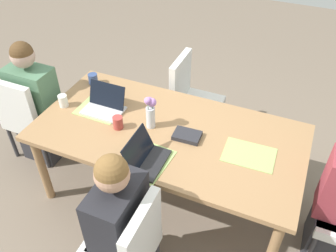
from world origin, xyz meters
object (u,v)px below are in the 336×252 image
laptop_head_left_left_near (104,106)px  laptop_near_left_far (145,158)px  chair_far_right_near (191,97)px  coffee_mug_near_right (118,123)px  chair_head_left_left_near (28,114)px  dining_table (168,138)px  coffee_mug_near_left (63,101)px  person_near_left_far (121,232)px  person_head_left_left_near (38,109)px  flower_vase (150,110)px  chair_near_left_far (127,247)px  coffee_mug_centre_left (93,79)px  book_red_cover (187,136)px

laptop_head_left_left_near → laptop_near_left_far: size_ratio=1.00×
chair_far_right_near → coffee_mug_near_right: chair_far_right_near is taller
chair_head_left_left_near → laptop_near_left_far: laptop_near_left_far is taller
dining_table → coffee_mug_near_left: (-0.92, -0.05, 0.12)m
chair_head_left_left_near → person_near_left_far: person_near_left_far is taller
dining_table → laptop_near_left_far: 0.38m
person_head_left_left_near → laptop_near_left_far: 1.38m
laptop_near_left_far → coffee_mug_near_right: 0.43m
laptop_head_left_left_near → person_head_left_left_near: bearing=-179.7°
dining_table → chair_head_left_left_near: 1.38m
coffee_mug_near_left → flower_vase: bearing=3.4°
coffee_mug_near_left → laptop_near_left_far: bearing=-19.3°
chair_near_left_far → coffee_mug_centre_left: (-0.96, 1.20, 0.29)m
person_near_left_far → chair_far_right_near: person_near_left_far is taller
chair_near_left_far → laptop_near_left_far: laptop_near_left_far is taller
laptop_near_left_far → coffee_mug_near_right: bearing=144.7°
laptop_head_left_left_near → flower_vase: bearing=-5.2°
coffee_mug_near_right → book_red_cover: size_ratio=0.50×
person_head_left_left_near → coffee_mug_near_left: (0.40, -0.08, 0.26)m
person_head_left_left_near → coffee_mug_near_right: bearing=-8.9°
chair_far_right_near → coffee_mug_near_left: 1.21m
chair_head_left_left_near → chair_near_left_far: 1.68m
person_near_left_far → laptop_head_left_left_near: person_near_left_far is taller
chair_far_right_near → flower_vase: size_ratio=3.18×
laptop_head_left_left_near → coffee_mug_near_right: size_ratio=3.17×
chair_head_left_left_near → coffee_mug_near_right: (1.01, -0.07, 0.29)m
person_near_left_far → book_red_cover: 0.84m
chair_near_left_far → book_red_cover: (0.07, 0.85, 0.25)m
coffee_mug_near_right → coffee_mug_centre_left: size_ratio=1.05×
chair_head_left_left_near → coffee_mug_near_left: size_ratio=8.84×
chair_head_left_left_near → person_head_left_left_near: bearing=51.2°
dining_table → coffee_mug_centre_left: (-0.87, 0.33, 0.12)m
dining_table → coffee_mug_near_left: coffee_mug_near_left is taller
chair_head_left_left_near → book_red_cover: size_ratio=4.50×
person_near_left_far → coffee_mug_near_right: size_ratio=11.84×
person_head_left_left_near → laptop_head_left_left_near: size_ratio=3.73×
flower_vase → laptop_near_left_far: (0.13, -0.36, -0.11)m
laptop_near_left_far → coffee_mug_near_right: size_ratio=3.17×
book_red_cover → coffee_mug_near_left: bearing=179.3°
chair_head_left_left_near → chair_near_left_far: size_ratio=1.00×
person_near_left_far → coffee_mug_centre_left: (-0.89, 1.14, 0.26)m
chair_near_left_far → book_red_cover: size_ratio=4.50×
chair_head_left_left_near → chair_near_left_far: same height
person_near_left_far → coffee_mug_centre_left: bearing=128.0°
coffee_mug_near_left → book_red_cover: (1.07, 0.04, -0.03)m
chair_near_left_far → flower_vase: (-0.23, 0.86, 0.39)m
laptop_head_left_left_near → laptop_near_left_far: 0.69m
flower_vase → laptop_near_left_far: 0.40m
person_head_left_left_near → coffee_mug_centre_left: person_head_left_left_near is taller
chair_far_right_near → laptop_head_left_left_near: 0.94m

